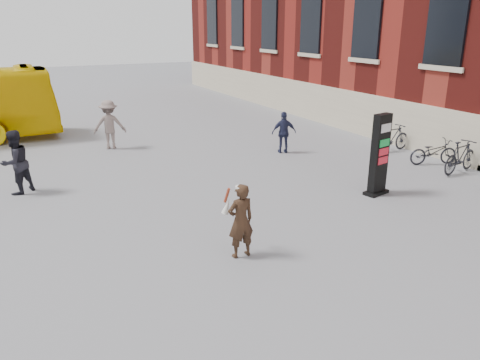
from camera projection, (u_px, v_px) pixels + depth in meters
name	position (u px, v px, depth m)	size (l,w,h in m)	color
ground	(258.00, 253.00, 9.93)	(100.00, 100.00, 0.00)	#9E9EA3
info_pylon	(379.00, 155.00, 13.03)	(0.80, 0.51, 2.31)	black
woman	(240.00, 220.00, 9.57)	(0.61, 0.55, 1.60)	#302214
pedestrian_a	(15.00, 162.00, 13.18)	(0.89, 0.69, 1.83)	black
pedestrian_b	(109.00, 125.00, 17.99)	(1.21, 0.70, 1.88)	gray
pedestrian_c	(284.00, 132.00, 17.42)	(0.91, 0.38, 1.55)	#252946
bike_5	(461.00, 157.00, 15.13)	(0.51, 1.80, 1.08)	#212228
bike_6	(433.00, 152.00, 16.08)	(0.59, 1.69, 0.89)	#212228
bike_7	(392.00, 138.00, 17.72)	(0.49, 1.72, 1.03)	#212228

